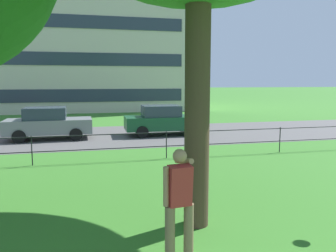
# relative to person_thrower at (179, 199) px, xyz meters

# --- Properties ---
(street_strip) EXTENTS (80.00, 7.39, 0.01)m
(street_strip) POSITION_rel_person_thrower_xyz_m (-0.90, 12.54, -0.94)
(street_strip) COLOR #565454
(street_strip) RESTS_ON ground
(park_fence) EXTENTS (32.06, 0.04, 1.00)m
(park_fence) POSITION_rel_person_thrower_xyz_m (-0.90, 6.85, -0.27)
(park_fence) COLOR black
(park_fence) RESTS_ON ground
(person_thrower) EXTENTS (0.51, 0.80, 1.74)m
(person_thrower) POSITION_rel_person_thrower_xyz_m (0.00, 0.00, 0.00)
(person_thrower) COLOR #846B4C
(person_thrower) RESTS_ON ground
(car_grey_center) EXTENTS (4.03, 1.87, 1.54)m
(car_grey_center) POSITION_rel_person_thrower_xyz_m (-3.20, 12.17, -0.16)
(car_grey_center) COLOR slate
(car_grey_center) RESTS_ON ground
(car_dark_green_right) EXTENTS (4.03, 1.87, 1.54)m
(car_dark_green_right) POSITION_rel_person_thrower_xyz_m (2.46, 12.22, -0.16)
(car_dark_green_right) COLOR #194C2D
(car_dark_green_right) RESTS_ON ground
(apartment_building_background) EXTENTS (25.78, 12.12, 19.07)m
(apartment_building_background) POSITION_rel_person_thrower_xyz_m (-3.56, 31.51, 8.60)
(apartment_building_background) COLOR beige
(apartment_building_background) RESTS_ON ground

